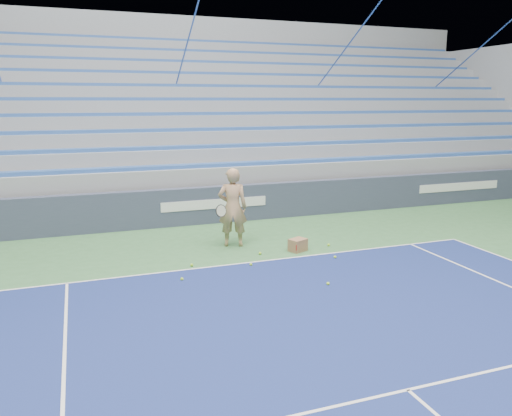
% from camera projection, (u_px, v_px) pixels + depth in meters
% --- Properties ---
extents(sponsor_barrier, '(30.00, 0.32, 1.10)m').
position_uv_depth(sponsor_barrier, '(214.00, 205.00, 14.93)').
color(sponsor_barrier, '#373E54').
rests_on(sponsor_barrier, ground).
extents(bleachers, '(31.00, 9.15, 7.30)m').
position_uv_depth(bleachers, '(175.00, 133.00, 19.81)').
color(bleachers, gray).
rests_on(bleachers, ground).
extents(tennis_player, '(1.02, 0.96, 1.99)m').
position_uv_depth(tennis_player, '(233.00, 207.00, 12.43)').
color(tennis_player, tan).
rests_on(tennis_player, ground).
extents(ball_box, '(0.50, 0.45, 0.31)m').
position_uv_depth(ball_box, '(298.00, 245.00, 12.16)').
color(ball_box, '#8E6445').
rests_on(ball_box, ground).
extents(tennis_ball_0, '(0.07, 0.07, 0.07)m').
position_uv_depth(tennis_ball_0, '(260.00, 253.00, 11.89)').
color(tennis_ball_0, '#AEE62F').
rests_on(tennis_ball_0, ground).
extents(tennis_ball_1, '(0.07, 0.07, 0.07)m').
position_uv_depth(tennis_ball_1, '(251.00, 264.00, 11.08)').
color(tennis_ball_1, '#AEE62F').
rests_on(tennis_ball_1, ground).
extents(tennis_ball_2, '(0.07, 0.07, 0.07)m').
position_uv_depth(tennis_ball_2, '(329.00, 245.00, 12.59)').
color(tennis_ball_2, '#AEE62F').
rests_on(tennis_ball_2, ground).
extents(tennis_ball_3, '(0.07, 0.07, 0.07)m').
position_uv_depth(tennis_ball_3, '(335.00, 257.00, 11.60)').
color(tennis_ball_3, '#AEE62F').
rests_on(tennis_ball_3, ground).
extents(tennis_ball_4, '(0.07, 0.07, 0.07)m').
position_uv_depth(tennis_ball_4, '(328.00, 284.00, 9.92)').
color(tennis_ball_4, '#AEE62F').
rests_on(tennis_ball_4, ground).
extents(tennis_ball_5, '(0.07, 0.07, 0.07)m').
position_uv_depth(tennis_ball_5, '(192.00, 265.00, 11.05)').
color(tennis_ball_5, '#AEE62F').
rests_on(tennis_ball_5, ground).
extents(tennis_ball_6, '(0.07, 0.07, 0.07)m').
position_uv_depth(tennis_ball_6, '(182.00, 279.00, 10.18)').
color(tennis_ball_6, '#AEE62F').
rests_on(tennis_ball_6, ground).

